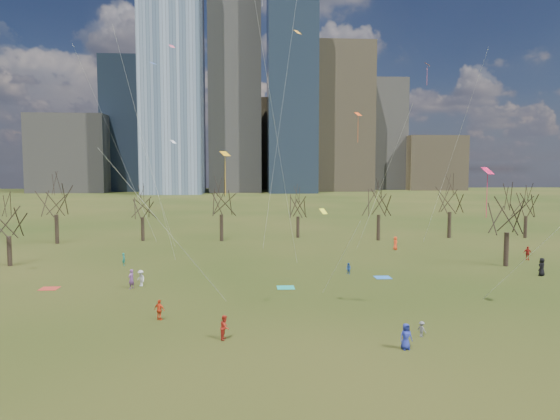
{
  "coord_description": "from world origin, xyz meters",
  "views": [
    {
      "loc": [
        -3.29,
        -35.72,
        10.94
      ],
      "look_at": [
        0.0,
        12.0,
        7.0
      ],
      "focal_mm": 32.0,
      "sensor_mm": 36.0,
      "label": 1
    }
  ],
  "objects": [
    {
      "name": "person_12",
      "position": [
        16.95,
        30.06,
        0.9
      ],
      "size": [
        0.66,
        0.93,
        1.8
      ],
      "primitive_type": "imported",
      "rotation": [
        0.0,
        0.0,
        1.46
      ],
      "color": "#FD451C",
      "rests_on": "ground"
    },
    {
      "name": "person_10",
      "position": [
        30.55,
        21.46,
        0.83
      ],
      "size": [
        1.01,
        0.52,
        1.65
      ],
      "primitive_type": "imported",
      "rotation": [
        0.0,
        0.0,
        6.16
      ],
      "color": "maroon",
      "rests_on": "ground"
    },
    {
      "name": "person_13",
      "position": [
        -17.17,
        21.38,
        0.71
      ],
      "size": [
        0.48,
        0.6,
        1.42
      ],
      "primitive_type": "imported",
      "rotation": [
        0.0,
        0.0,
        1.87
      ],
      "color": "#1B7D70",
      "rests_on": "ground"
    },
    {
      "name": "person_4",
      "position": [
        -9.58,
        0.19,
        0.75
      ],
      "size": [
        0.95,
        0.74,
        1.5
      ],
      "primitive_type": "imported",
      "rotation": [
        0.0,
        0.0,
        2.65
      ],
      "color": "#E83F19",
      "rests_on": "ground"
    },
    {
      "name": "downtown_skyline",
      "position": [
        -2.43,
        210.64,
        39.01
      ],
      "size": [
        212.5,
        78.0,
        118.0
      ],
      "color": "slate",
      "rests_on": "ground"
    },
    {
      "name": "blanket_teal",
      "position": [
        0.35,
        9.44,
        0.01
      ],
      "size": [
        1.6,
        1.5,
        0.03
      ],
      "primitive_type": "cube",
      "color": "teal",
      "rests_on": "ground"
    },
    {
      "name": "bare_tree_row",
      "position": [
        -0.09,
        37.22,
        6.12
      ],
      "size": [
        113.04,
        29.8,
        9.5
      ],
      "color": "black",
      "rests_on": "ground"
    },
    {
      "name": "person_3",
      "position": [
        8.13,
        -4.66,
        0.52
      ],
      "size": [
        0.67,
        0.77,
        1.04
      ],
      "primitive_type": "imported",
      "rotation": [
        0.0,
        0.0,
        2.11
      ],
      "color": "slate",
      "rests_on": "ground"
    },
    {
      "name": "person_8",
      "position": [
        7.34,
        14.77,
        0.61
      ],
      "size": [
        0.73,
        0.75,
        1.21
      ],
      "primitive_type": "imported",
      "rotation": [
        0.0,
        0.0,
        5.41
      ],
      "color": "#244E9F",
      "rests_on": "ground"
    },
    {
      "name": "kites_airborne",
      "position": [
        1.77,
        13.59,
        12.61
      ],
      "size": [
        65.17,
        40.83,
        30.88
      ],
      "color": "gold",
      "rests_on": "ground"
    },
    {
      "name": "person_0",
      "position": [
        6.37,
        -6.82,
        0.8
      ],
      "size": [
        0.85,
        0.63,
        1.6
      ],
      "primitive_type": "imported",
      "rotation": [
        0.0,
        0.0,
        0.16
      ],
      "color": "navy",
      "rests_on": "ground"
    },
    {
      "name": "person_6",
      "position": [
        26.96,
        12.71,
        0.93
      ],
      "size": [
        1.09,
        1.02,
        1.87
      ],
      "primitive_type": "imported",
      "rotation": [
        0.0,
        0.0,
        3.77
      ],
      "color": "black",
      "rests_on": "ground"
    },
    {
      "name": "blanket_navy",
      "position": [
        10.48,
        13.06,
        0.01
      ],
      "size": [
        1.6,
        1.5,
        0.03
      ],
      "primitive_type": "cube",
      "color": "blue",
      "rests_on": "ground"
    },
    {
      "name": "person_2",
      "position": [
        -4.68,
        -4.24,
        0.79
      ],
      "size": [
        0.75,
        0.88,
        1.58
      ],
      "primitive_type": "imported",
      "rotation": [
        0.0,
        0.0,
        1.35
      ],
      "color": "red",
      "rests_on": "ground"
    },
    {
      "name": "person_9",
      "position": [
        -13.13,
        10.98,
        0.76
      ],
      "size": [
        1.09,
        1.09,
        1.52
      ],
      "primitive_type": "imported",
      "rotation": [
        0.0,
        0.0,
        5.49
      ],
      "color": "silver",
      "rests_on": "ground"
    },
    {
      "name": "person_7",
      "position": [
        -13.81,
        10.08,
        0.89
      ],
      "size": [
        0.71,
        0.78,
        1.79
      ],
      "primitive_type": "imported",
      "rotation": [
        0.0,
        0.0,
        4.17
      ],
      "color": "#79458A",
      "rests_on": "ground"
    },
    {
      "name": "blanket_crimson",
      "position": [
        -21.31,
        10.53,
        0.01
      ],
      "size": [
        1.6,
        1.5,
        0.03
      ],
      "primitive_type": "cube",
      "color": "#AF2F23",
      "rests_on": "ground"
    },
    {
      "name": "ground",
      "position": [
        0.0,
        0.0,
        0.0
      ],
      "size": [
        500.0,
        500.0,
        0.0
      ],
      "primitive_type": "plane",
      "color": "black",
      "rests_on": "ground"
    }
  ]
}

